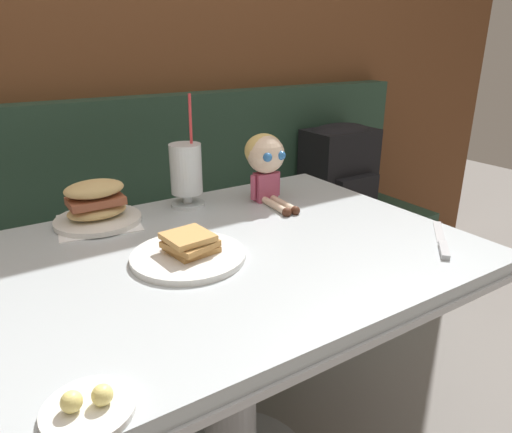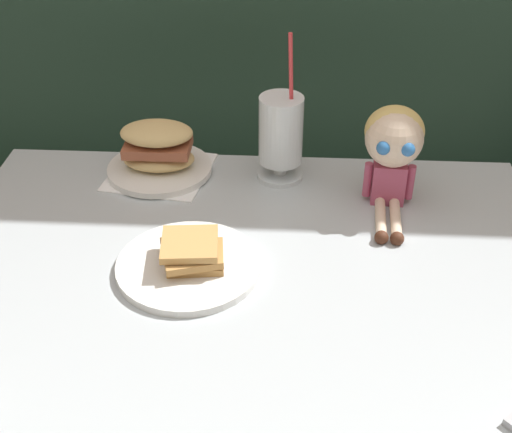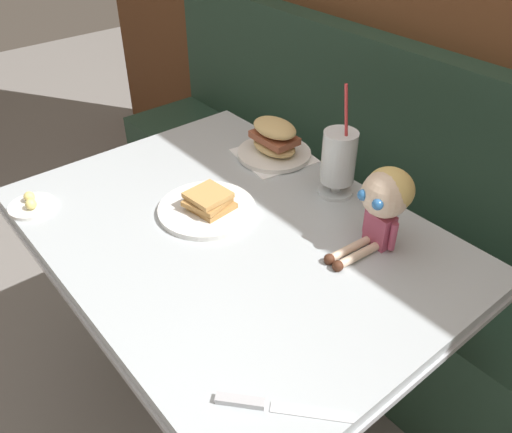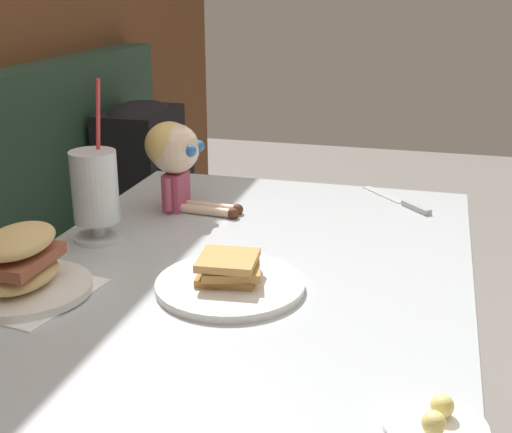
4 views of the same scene
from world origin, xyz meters
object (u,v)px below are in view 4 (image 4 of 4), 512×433
Objects in this scene: sandwich_plate at (22,268)px; butter_saucer at (436,425)px; milkshake_glass at (95,191)px; toast_plate at (230,280)px; butter_knife at (407,204)px; seated_doll at (175,153)px; backpack at (143,162)px.

sandwich_plate reaches higher than butter_saucer.
toast_plate is at bearing -114.77° from milkshake_glass.
milkshake_glass reaches higher than butter_knife.
milkshake_glass is at bearing 122.93° from butter_knife.
sandwich_plate is 1.91× the size of butter_saucer.
milkshake_glass is at bearing 159.17° from seated_doll.
butter_saucer is 0.30× the size of backpack.
butter_saucer is 0.54× the size of seated_doll.
sandwich_plate is at bearing 137.28° from butter_knife.
seated_doll reaches higher than butter_knife.
sandwich_plate is 1.15m from backpack.
backpack reaches higher than butter_saucer.
milkshake_glass reaches higher than butter_saucer.
toast_plate is 2.08× the size of butter_saucer.
toast_plate is 1.09× the size of sandwich_plate.
seated_doll is at bearing 107.89° from butter_knife.
seated_doll reaches higher than sandwich_plate.
seated_doll is (0.47, -0.08, 0.08)m from sandwich_plate.
butter_knife is (0.63, -0.58, -0.04)m from sandwich_plate.
butter_knife is at bearing -26.63° from toast_plate.
seated_doll is (0.36, 0.24, 0.11)m from toast_plate.
milkshake_glass is 2.63× the size of butter_saucer.
butter_saucer is (-0.19, -0.66, -0.04)m from sandwich_plate.
butter_saucer reaches higher than butter_knife.
sandwich_plate is at bearing -165.52° from backpack.
seated_doll reaches higher than backpack.
sandwich_plate is 0.86m from butter_knife.
butter_saucer is at bearing -174.48° from butter_knife.
butter_knife is at bearing -72.11° from seated_doll.
backpack is at bearing 35.98° from butter_saucer.
seated_doll is at bearing -149.97° from backpack.
milkshake_glass is at bearing 65.23° from toast_plate.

